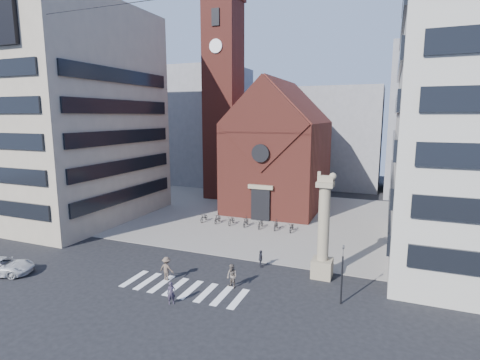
% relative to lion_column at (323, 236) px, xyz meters
% --- Properties ---
extents(ground, '(120.00, 120.00, 0.00)m').
position_rel_lion_column_xyz_m(ground, '(-10.01, -3.00, -3.46)').
color(ground, black).
rests_on(ground, ground).
extents(piazza, '(46.00, 30.00, 0.05)m').
position_rel_lion_column_xyz_m(piazza, '(-10.01, 16.00, -3.43)').
color(piazza, gray).
rests_on(piazza, ground).
extents(zebra_crossing, '(10.20, 3.20, 0.01)m').
position_rel_lion_column_xyz_m(zebra_crossing, '(-9.46, -6.00, -3.45)').
color(zebra_crossing, white).
rests_on(zebra_crossing, ground).
extents(church, '(12.00, 16.65, 18.00)m').
position_rel_lion_column_xyz_m(church, '(-10.01, 22.04, 4.53)').
color(church, maroon).
rests_on(church, ground).
extents(campanile, '(5.50, 5.50, 31.20)m').
position_rel_lion_column_xyz_m(campanile, '(-20.01, 25.00, 12.28)').
color(campanile, maroon).
rests_on(campanile, ground).
extents(building_left, '(18.00, 20.00, 26.00)m').
position_rel_lion_column_xyz_m(building_left, '(-34.01, 7.00, 9.54)').
color(building_left, tan).
rests_on(building_left, ground).
extents(bg_block_left, '(16.00, 14.00, 22.00)m').
position_rel_lion_column_xyz_m(bg_block_left, '(-30.01, 37.00, 7.54)').
color(bg_block_left, gray).
rests_on(bg_block_left, ground).
extents(bg_block_mid, '(14.00, 12.00, 18.00)m').
position_rel_lion_column_xyz_m(bg_block_mid, '(-4.01, 42.00, 5.54)').
color(bg_block_mid, gray).
rests_on(bg_block_mid, ground).
extents(bg_block_right, '(16.00, 14.00, 24.00)m').
position_rel_lion_column_xyz_m(bg_block_right, '(11.99, 39.00, 8.54)').
color(bg_block_right, gray).
rests_on(bg_block_right, ground).
extents(lion_column, '(1.63, 1.60, 8.68)m').
position_rel_lion_column_xyz_m(lion_column, '(0.00, 0.00, 0.00)').
color(lion_column, gray).
rests_on(lion_column, ground).
extents(traffic_light, '(0.13, 0.16, 4.30)m').
position_rel_lion_column_xyz_m(traffic_light, '(1.99, -4.00, -1.17)').
color(traffic_light, black).
rests_on(traffic_light, ground).
extents(white_car, '(5.45, 3.97, 1.38)m').
position_rel_lion_column_xyz_m(white_car, '(-24.68, -9.39, -2.77)').
color(white_car, silver).
rests_on(white_car, ground).
extents(pedestrian_0, '(0.70, 0.65, 1.60)m').
position_rel_lion_column_xyz_m(pedestrian_0, '(-8.99, -8.39, -2.66)').
color(pedestrian_0, '#322A3B').
rests_on(pedestrian_0, ground).
extents(pedestrian_1, '(1.12, 1.02, 1.86)m').
position_rel_lion_column_xyz_m(pedestrian_1, '(-6.04, -4.54, -2.53)').
color(pedestrian_1, '#5D524A').
rests_on(pedestrian_1, ground).
extents(pedestrian_2, '(0.71, 0.98, 1.54)m').
position_rel_lion_column_xyz_m(pedestrian_2, '(-5.27, 0.00, -2.69)').
color(pedestrian_2, '#24252C').
rests_on(pedestrian_2, ground).
extents(pedestrian_3, '(1.26, 0.77, 1.91)m').
position_rel_lion_column_xyz_m(pedestrian_3, '(-11.42, -5.19, -2.50)').
color(pedestrian_3, brown).
rests_on(pedestrian_3, ground).
extents(scooter_0, '(0.79, 2.00, 1.03)m').
position_rel_lion_column_xyz_m(scooter_0, '(-16.35, 10.80, -2.89)').
color(scooter_0, black).
rests_on(scooter_0, piazza).
extents(scooter_1, '(0.64, 1.93, 1.15)m').
position_rel_lion_column_xyz_m(scooter_1, '(-14.50, 10.80, -2.83)').
color(scooter_1, black).
rests_on(scooter_1, piazza).
extents(scooter_2, '(0.79, 2.00, 1.03)m').
position_rel_lion_column_xyz_m(scooter_2, '(-12.64, 10.80, -2.89)').
color(scooter_2, black).
rests_on(scooter_2, piazza).
extents(scooter_3, '(0.64, 1.93, 1.15)m').
position_rel_lion_column_xyz_m(scooter_3, '(-10.79, 10.80, -2.83)').
color(scooter_3, black).
rests_on(scooter_3, piazza).
extents(scooter_4, '(0.79, 2.00, 1.03)m').
position_rel_lion_column_xyz_m(scooter_4, '(-8.94, 10.80, -2.89)').
color(scooter_4, black).
rests_on(scooter_4, piazza).
extents(scooter_5, '(0.64, 1.93, 1.15)m').
position_rel_lion_column_xyz_m(scooter_5, '(-7.09, 10.80, -2.83)').
color(scooter_5, black).
rests_on(scooter_5, piazza).
extents(scooter_6, '(0.79, 2.00, 1.03)m').
position_rel_lion_column_xyz_m(scooter_6, '(-5.24, 10.80, -2.89)').
color(scooter_6, black).
rests_on(scooter_6, piazza).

